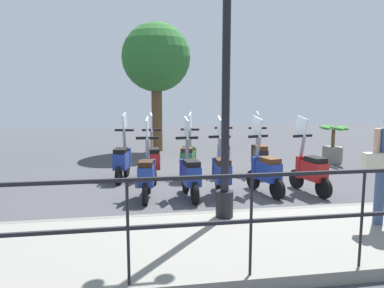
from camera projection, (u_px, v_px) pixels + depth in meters
name	position (u px, v px, depth m)	size (l,w,h in m)	color
ground_plane	(216.00, 186.00, 8.09)	(28.00, 28.00, 0.00)	#424247
promenade_walkway	(269.00, 239.00, 5.00)	(2.20, 20.00, 0.15)	gray
fence_railing	(309.00, 202.00, 3.86)	(0.04, 16.03, 1.07)	black
lamp_post_near	(226.00, 94.00, 5.39)	(0.26, 0.90, 4.17)	black
tree_distant	(156.00, 59.00, 12.44)	(2.29, 2.29, 4.30)	brown
potted_palm	(333.00, 147.00, 10.72)	(1.06, 0.66, 1.05)	slate
scooter_near_0	(310.00, 170.00, 7.44)	(1.22, 0.50, 1.54)	black
scooter_near_1	(265.00, 170.00, 7.38)	(1.21, 0.52, 1.54)	black
scooter_near_2	(221.00, 171.00, 7.28)	(1.23, 0.44, 1.54)	black
scooter_near_3	(190.00, 173.00, 7.10)	(1.23, 0.44, 1.54)	black
scooter_near_4	(147.00, 174.00, 7.07)	(1.23, 0.44, 1.54)	black
scooter_far_0	(259.00, 156.00, 9.04)	(1.23, 0.45, 1.54)	black
scooter_far_1	(224.00, 155.00, 9.09)	(1.22, 0.49, 1.54)	black
scooter_far_2	(188.00, 158.00, 8.70)	(1.20, 0.54, 1.54)	black
scooter_far_3	(153.00, 159.00, 8.57)	(1.23, 0.44, 1.54)	black
scooter_far_4	(122.00, 160.00, 8.54)	(1.22, 0.49, 1.54)	black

